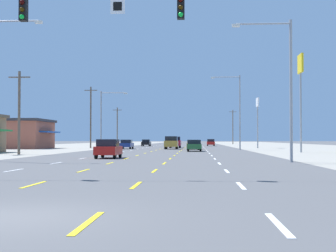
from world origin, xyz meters
TOP-DOWN VIEW (x-y plane):
  - ground_plane at (0.00, 66.00)m, footprint 572.00×572.00m
  - lot_apron_left at (-24.75, 66.00)m, footprint 28.00×440.00m
  - lot_apron_right at (24.75, 66.00)m, footprint 28.00×440.00m
  - lane_markings at (0.00, 104.50)m, footprint 10.64×227.60m
  - signal_span_wire at (-0.50, 10.60)m, footprint 26.61×0.53m
  - hatchback_inner_left_nearest at (-3.33, 30.36)m, footprint 1.72×3.90m
  - sedan_inner_right_near at (3.58, 53.09)m, footprint 1.80×4.50m
  - sedan_inner_right_mid at (3.37, 62.16)m, footprint 1.80×4.50m
  - suv_center_turn_midfar at (-0.02, 67.21)m, footprint 1.98×4.90m
  - sedan_far_left_far at (-7.13, 68.23)m, footprint 1.80×4.50m
  - suv_center_turn_farther at (0.11, 78.44)m, footprint 1.98×4.90m
  - sedan_far_left_farthest at (-7.06, 98.67)m, footprint 1.80×4.50m
  - hatchback_far_right_distant_a at (7.15, 103.02)m, footprint 1.72×3.90m
  - storefront_left_row_2 at (-25.65, 70.04)m, footprint 11.80×11.00m
  - pole_sign_right_row_1 at (16.00, 49.00)m, footprint 0.24×2.35m
  - pole_sign_right_row_2 at (14.36, 76.27)m, footprint 0.24×2.53m
  - streetlight_right_row_0 at (9.75, 24.03)m, footprint 4.02×0.26m
  - streetlight_left_row_1 at (-9.72, 62.69)m, footprint 3.97×0.26m
  - streetlight_right_row_1 at (9.75, 62.69)m, footprint 4.27×0.26m
  - utility_pole_left_row_0 at (-13.97, 39.31)m, footprint 2.20×0.26m
  - utility_pole_left_row_1 at (-14.07, 73.88)m, footprint 2.20×0.26m
  - utility_pole_left_row_2 at (-15.16, 109.41)m, footprint 2.20×0.26m
  - utility_pole_right_row_3 at (15.07, 142.58)m, footprint 2.20×0.26m

SIDE VIEW (x-z plane):
  - ground_plane at x=0.00m, z-range 0.00..0.00m
  - lot_apron_left at x=-24.75m, z-range 0.00..0.01m
  - lot_apron_right at x=24.75m, z-range 0.00..0.01m
  - lane_markings at x=0.00m, z-range 0.00..0.01m
  - sedan_inner_right_near at x=3.58m, z-range 0.03..1.49m
  - sedan_inner_right_mid at x=3.37m, z-range 0.03..1.49m
  - sedan_far_left_far at x=-7.13m, z-range 0.03..1.49m
  - sedan_far_left_farthest at x=-7.06m, z-range 0.03..1.49m
  - hatchback_inner_left_nearest at x=-3.33m, z-range 0.01..1.55m
  - hatchback_far_right_distant_a at x=7.15m, z-range 0.01..1.55m
  - suv_center_turn_midfar at x=-0.02m, z-range 0.04..2.02m
  - suv_center_turn_farther at x=0.11m, z-range 0.04..2.02m
  - storefront_left_row_2 at x=-25.65m, z-range 0.02..4.80m
  - utility_pole_left_row_0 at x=-13.97m, z-range 0.19..8.57m
  - utility_pole_left_row_2 at x=-15.16m, z-range 0.19..9.37m
  - signal_span_wire at x=-0.50m, z-range 0.59..9.42m
  - streetlight_left_row_1 at x=-9.72m, z-range 0.73..9.35m
  - utility_pole_left_row_1 at x=-14.07m, z-range 0.20..10.66m
  - utility_pole_right_row_3 at x=15.07m, z-range 0.20..10.66m
  - streetlight_right_row_0 at x=9.75m, z-range 0.76..10.36m
  - streetlight_right_row_1 at x=9.75m, z-range 0.81..11.64m
  - pole_sign_right_row_2 at x=14.36m, z-range 2.37..10.99m
  - pole_sign_right_row_1 at x=16.00m, z-range 3.11..14.58m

